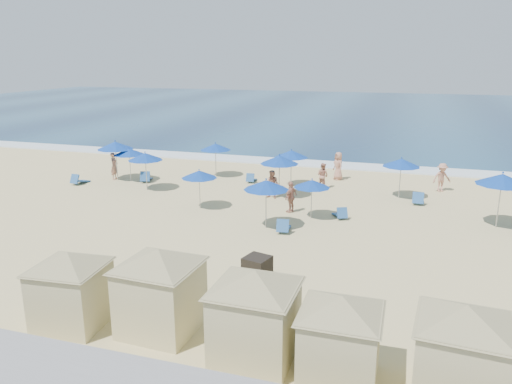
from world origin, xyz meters
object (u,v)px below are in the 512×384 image
(cabana_2, at_px, (255,304))
(umbrella_3, at_px, (199,174))
(cabana_4, at_px, (463,341))
(beachgoer_1, at_px, (272,185))
(cabana_3, at_px, (341,328))
(umbrella_2, at_px, (115,145))
(cabana_0, at_px, (70,279))
(umbrella_1, at_px, (145,157))
(umbrella_0, at_px, (129,152))
(beachgoer_0, at_px, (114,166))
(umbrella_6, at_px, (266,185))
(umbrella_7, at_px, (291,154))
(beachgoer_2, at_px, (291,197))
(umbrella_4, at_px, (215,147))
(umbrella_10, at_px, (502,179))
(beachgoer_5, at_px, (323,176))
(umbrella_9, at_px, (401,163))
(beachgoer_3, at_px, (442,177))
(umbrella_8, at_px, (312,184))
(umbrella_5, at_px, (279,160))
(trash_bin, at_px, (257,268))
(beachgoer_4, at_px, (338,166))
(cabana_1, at_px, (160,280))

(cabana_2, bearing_deg, umbrella_3, 119.72)
(cabana_4, xyz_separation_m, beachgoer_1, (-8.82, 15.35, -0.74))
(cabana_3, bearing_deg, umbrella_2, 135.51)
(cabana_0, bearing_deg, umbrella_1, 111.62)
(umbrella_0, height_order, beachgoer_0, umbrella_0)
(umbrella_1, height_order, umbrella_6, umbrella_6)
(cabana_4, height_order, umbrella_7, cabana_4)
(umbrella_3, height_order, beachgoer_2, umbrella_3)
(umbrella_0, xyz_separation_m, umbrella_4, (4.76, 2.92, 0.08))
(umbrella_1, bearing_deg, umbrella_10, -3.32)
(cabana_4, relative_size, umbrella_6, 1.79)
(umbrella_0, height_order, beachgoer_5, umbrella_0)
(beachgoer_1, bearing_deg, umbrella_9, 30.87)
(umbrella_3, distance_m, umbrella_7, 6.98)
(umbrella_0, bearing_deg, cabana_0, -64.13)
(umbrella_0, height_order, beachgoer_1, umbrella_0)
(cabana_4, xyz_separation_m, umbrella_4, (-13.92, 19.41, 0.47))
(umbrella_4, relative_size, umbrella_7, 0.99)
(umbrella_6, bearing_deg, umbrella_3, 155.04)
(umbrella_4, bearing_deg, beachgoer_3, 1.67)
(umbrella_9, bearing_deg, cabana_3, -92.68)
(cabana_0, xyz_separation_m, beachgoer_3, (11.17, 19.63, -0.61))
(cabana_4, xyz_separation_m, umbrella_0, (-18.67, 16.49, 0.39))
(umbrella_0, relative_size, umbrella_4, 0.96)
(beachgoer_5, bearing_deg, umbrella_8, 121.48)
(cabana_2, xyz_separation_m, cabana_3, (2.27, -0.28, -0.15))
(umbrella_5, relative_size, umbrella_9, 1.05)
(umbrella_3, distance_m, beachgoer_1, 4.49)
(cabana_3, xyz_separation_m, beachgoer_5, (-3.74, 18.56, -0.66))
(umbrella_5, distance_m, umbrella_10, 11.38)
(cabana_0, xyz_separation_m, beachgoer_5, (4.26, 18.27, -0.68))
(umbrella_1, height_order, umbrella_4, umbrella_1)
(umbrella_3, height_order, umbrella_5, umbrella_5)
(umbrella_2, bearing_deg, trash_bin, -41.36)
(beachgoer_5, bearing_deg, trash_bin, 116.82)
(cabana_2, distance_m, beachgoer_3, 20.39)
(umbrella_4, relative_size, beachgoer_3, 1.35)
(beachgoer_4, bearing_deg, beachgoer_2, -46.50)
(cabana_3, height_order, umbrella_10, umbrella_10)
(umbrella_2, height_order, umbrella_8, umbrella_2)
(umbrella_10, distance_m, beachgoer_2, 9.99)
(umbrella_9, relative_size, beachgoer_4, 1.30)
(cabana_1, relative_size, umbrella_5, 1.78)
(cabana_4, xyz_separation_m, beachgoer_3, (0.39, 19.83, -0.69))
(umbrella_5, height_order, umbrella_10, umbrella_10)
(cabana_1, xyz_separation_m, umbrella_7, (-0.38, 17.65, 0.44))
(umbrella_8, distance_m, beachgoer_2, 1.70)
(cabana_0, bearing_deg, umbrella_3, 95.65)
(cabana_1, bearing_deg, umbrella_8, 79.82)
(umbrella_7, height_order, beachgoer_3, umbrella_7)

